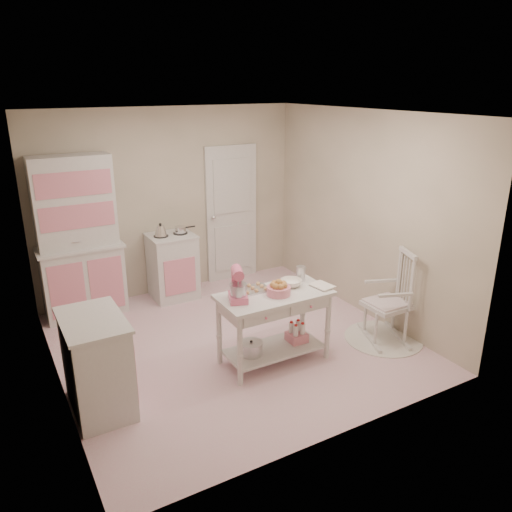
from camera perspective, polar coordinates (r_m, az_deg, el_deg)
The scene contains 14 objects.
room_shell at distance 5.36m, azimuth -2.97°, elevation 5.75°, with size 3.84×3.84×2.62m.
door at distance 7.54m, azimuth -2.81°, elevation 4.83°, with size 0.82×0.05×2.04m, color silver.
hutch at distance 6.67m, azimuth -19.63°, elevation 1.95°, with size 1.06×0.50×2.08m, color silver.
stove at distance 7.08m, azimuth -9.50°, elevation -1.14°, with size 0.62×0.57×0.92m, color silver.
base_cabinet at distance 4.89m, azimuth -17.72°, elevation -11.67°, with size 0.54×0.84×0.92m, color silver.
lace_rug at distance 6.22m, azimuth 14.35°, elevation -9.09°, with size 0.92×0.92×0.01m, color white.
rocking_chair at distance 5.99m, azimuth 14.78°, elevation -4.49°, with size 0.48×0.72×1.10m, color silver.
work_table at distance 5.42m, azimuth 2.07°, elevation -8.16°, with size 1.20×0.60×0.80m, color silver.
stand_mixer at distance 5.01m, azimuth -2.08°, elevation -3.37°, with size 0.20×0.28×0.34m, color pink.
cookie_tray at distance 5.32m, azimuth -0.28°, elevation -3.85°, with size 0.34×0.24×0.02m, color silver.
bread_basket at distance 5.21m, azimuth 2.60°, elevation -3.98°, with size 0.25×0.25×0.09m, color pink.
mixing_bowl at distance 5.43m, azimuth 4.03°, elevation -3.09°, with size 0.24×0.24×0.07m, color white.
metal_pitcher at distance 5.57m, azimuth 5.14°, elevation -2.00°, with size 0.10×0.10×0.17m, color silver.
recipe_book at distance 5.39m, azimuth 6.88°, elevation -3.65°, with size 0.18×0.25×0.02m, color white.
Camera 1 is at (-2.32, -4.67, 2.90)m, focal length 35.00 mm.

